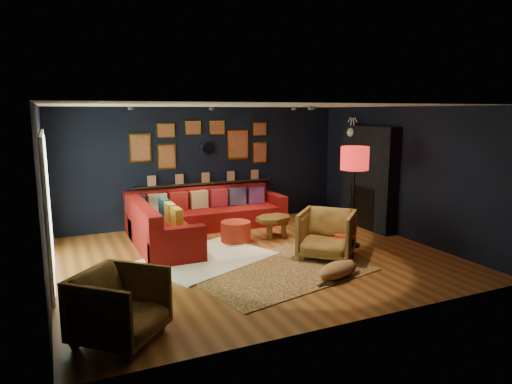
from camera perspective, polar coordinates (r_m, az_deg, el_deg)
name	(u,v)px	position (r m, az deg, el deg)	size (l,w,h in m)	color
floor	(255,257)	(8.03, -0.16, -8.14)	(6.50, 6.50, 0.00)	brown
room_walls	(255,166)	(7.68, -0.16, 3.22)	(6.50, 6.50, 6.50)	black
sectional	(191,220)	(9.38, -8.16, -3.52)	(3.41, 2.69, 0.86)	maroon
ledge	(206,183)	(10.25, -6.31, 1.10)	(3.20, 0.12, 0.04)	black
gallery_wall	(204,143)	(10.19, -6.55, 6.06)	(3.15, 0.04, 1.02)	gold
sunburst_mirror	(209,148)	(10.23, -5.93, 5.48)	(0.47, 0.16, 0.47)	silver
fireplace	(368,181)	(10.13, 13.85, 1.34)	(0.31, 1.60, 2.20)	black
deer_head	(358,132)	(10.45, 12.59, 7.33)	(0.50, 0.28, 0.45)	white
sliding_door	(48,204)	(7.69, -24.59, -1.43)	(0.06, 2.80, 2.20)	white
ceiling_spots	(237,108)	(8.36, -2.45, 10.41)	(3.30, 2.50, 0.06)	black
shag_rug	(207,259)	(7.96, -6.17, -8.27)	(2.11, 1.54, 0.03)	silver
leopard_rug	(278,270)	(7.38, 2.78, -9.77)	(2.72, 1.94, 0.02)	tan
coffee_table	(274,221)	(9.14, 2.22, -3.59)	(0.96, 0.83, 0.40)	brown
pouf	(236,231)	(8.85, -2.55, -4.93)	(0.58, 0.58, 0.38)	maroon
armchair_left	(120,303)	(5.36, -16.69, -13.13)	(0.85, 0.80, 0.88)	#B47E35
armchair_right	(327,232)	(7.98, 8.84, -4.95)	(0.89, 0.83, 0.92)	#B47E35
gold_stool	(142,295)	(6.05, -14.06, -12.35)	(0.38, 0.38, 0.47)	gold
orange_chair	(346,230)	(8.23, 11.16, -4.70)	(0.49, 0.49, 0.75)	black
floor_lamp	(355,162)	(8.54, 12.23, 3.68)	(0.52, 0.52, 1.88)	black
dog	(337,267)	(7.10, 10.08, -9.22)	(1.07, 0.52, 0.34)	#A06E44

